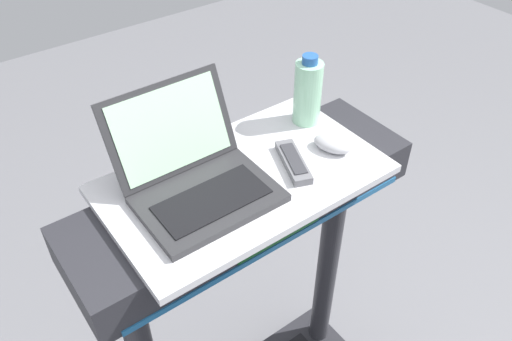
# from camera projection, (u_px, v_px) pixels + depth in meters

# --- Properties ---
(desk_board) EXTENTS (0.67, 0.40, 0.02)m
(desk_board) POSITION_uv_depth(u_px,v_px,m) (244.00, 179.00, 1.25)
(desk_board) COLOR silver
(desk_board) RESTS_ON treadmill_base
(laptop) EXTENTS (0.31, 0.31, 0.22)m
(laptop) POSITION_uv_depth(u_px,v_px,m) (196.00, 175.00, 1.18)
(laptop) COLOR #2D2D30
(laptop) RESTS_ON desk_board
(computer_mouse) EXTENTS (0.09, 0.12, 0.03)m
(computer_mouse) POSITION_uv_depth(u_px,v_px,m) (332.00, 144.00, 1.31)
(computer_mouse) COLOR #B2B2B7
(computer_mouse) RESTS_ON desk_board
(water_bottle) EXTENTS (0.07, 0.07, 0.20)m
(water_bottle) POSITION_uv_depth(u_px,v_px,m) (308.00, 92.00, 1.37)
(water_bottle) COLOR #9EDBB2
(water_bottle) RESTS_ON desk_board
(tv_remote) EXTENTS (0.10, 0.17, 0.02)m
(tv_remote) POSITION_uv_depth(u_px,v_px,m) (293.00, 162.00, 1.27)
(tv_remote) COLOR slate
(tv_remote) RESTS_ON desk_board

